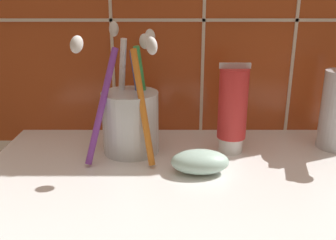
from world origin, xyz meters
The scene contains 4 objects.
sink_counter centered at (0.00, 0.00, 1.00)cm, with size 58.46×33.39×2.00cm, color white.
toothbrush_cup centered at (-9.66, 7.11, 7.26)cm, with size 11.56×11.92×18.79cm.
toothpaste_tube centered at (5.18, 7.17, 8.54)cm, with size 4.41×4.20×13.27cm.
soap_bar centered at (-0.01, 0.32, 3.54)cm, with size 7.65×4.64×3.09cm, color silver.
Camera 1 is at (-4.18, -44.53, 24.48)cm, focal length 40.00 mm.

